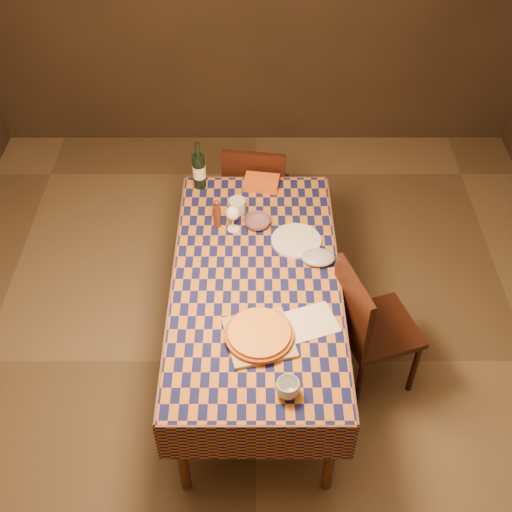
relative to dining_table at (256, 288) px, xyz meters
name	(u,v)px	position (x,y,z in m)	size (l,w,h in m)	color
room	(256,198)	(0.00, 0.00, 0.66)	(5.00, 5.10, 2.70)	brown
dining_table	(256,288)	(0.00, 0.00, 0.00)	(0.94, 1.84, 0.77)	brown
cutting_board	(259,337)	(0.02, -0.42, 0.09)	(0.33, 0.33, 0.02)	tan
pizza	(259,334)	(0.02, -0.42, 0.11)	(0.36, 0.36, 0.04)	#974019
pepper_mill	(217,214)	(-0.23, 0.44, 0.17)	(0.06, 0.06, 0.19)	#4E1F12
bowl	(257,222)	(0.01, 0.44, 0.10)	(0.16, 0.16, 0.05)	#644654
wine_glass	(233,214)	(-0.14, 0.41, 0.20)	(0.09, 0.09, 0.17)	white
wine_bottle	(199,170)	(-0.36, 0.83, 0.20)	(0.09, 0.09, 0.33)	black
deli_tub	(237,206)	(-0.11, 0.58, 0.12)	(0.10, 0.10, 0.09)	silver
takeout_container	(261,183)	(0.04, 0.82, 0.10)	(0.22, 0.15, 0.05)	#BF5319
white_plate	(296,241)	(0.24, 0.30, 0.08)	(0.29, 0.29, 0.02)	silver
tumbler	(288,388)	(0.15, -0.75, 0.12)	(0.12, 0.12, 0.09)	silver
flour_patch	(309,322)	(0.28, -0.31, 0.08)	(0.28, 0.22, 0.00)	silver
flour_bag	(318,257)	(0.35, 0.14, 0.10)	(0.19, 0.14, 0.06)	#98A0C3
chair_far	(256,191)	(0.00, 1.08, -0.17)	(0.47, 0.48, 0.93)	black
chair_right	(367,324)	(0.63, -0.12, -0.17)	(0.54, 0.53, 0.93)	black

